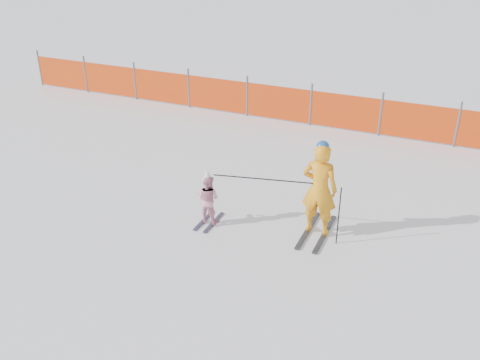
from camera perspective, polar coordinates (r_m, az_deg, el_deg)
name	(u,v)px	position (r m, az deg, el deg)	size (l,w,h in m)	color
ground	(230,237)	(10.43, -1.10, -6.05)	(120.00, 120.00, 0.00)	white
adult	(320,189)	(10.16, 8.48, -0.94)	(0.69, 1.44, 1.96)	black
child	(208,198)	(10.63, -3.43, -1.97)	(0.51, 0.84, 1.20)	black
ski_poles	(291,193)	(10.12, 5.49, -1.39)	(2.46, 0.44, 1.20)	black
safety_fence	(247,98)	(16.36, 0.79, 8.71)	(16.06, 0.06, 1.25)	#595960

